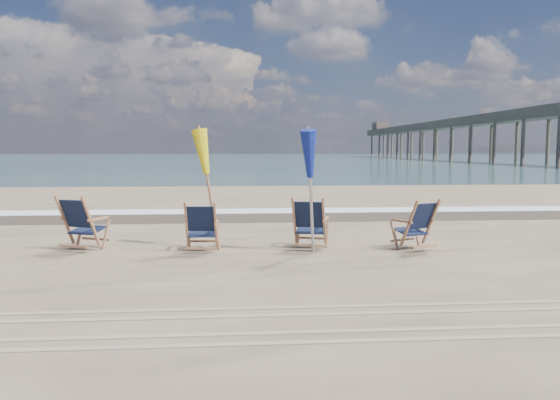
% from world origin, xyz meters
% --- Properties ---
extents(ocean, '(400.00, 400.00, 0.00)m').
position_xyz_m(ocean, '(0.00, 128.00, 0.00)').
color(ocean, '#3E6268').
rests_on(ocean, ground).
extents(surf_foam, '(200.00, 1.40, 0.01)m').
position_xyz_m(surf_foam, '(0.00, 8.30, 0.00)').
color(surf_foam, silver).
rests_on(surf_foam, ground).
extents(wet_sand_strip, '(200.00, 2.60, 0.00)m').
position_xyz_m(wet_sand_strip, '(0.00, 6.80, 0.00)').
color(wet_sand_strip, '#42362A').
rests_on(wet_sand_strip, ground).
extents(tire_tracks, '(80.00, 1.30, 0.01)m').
position_xyz_m(tire_tracks, '(0.00, -2.80, 0.01)').
color(tire_tracks, gray).
rests_on(tire_tracks, ground).
extents(beach_chair_0, '(0.94, 0.98, 1.07)m').
position_xyz_m(beach_chair_0, '(-3.56, 1.67, 0.53)').
color(beach_chair_0, '#111A34').
rests_on(beach_chair_0, ground).
extents(beach_chair_1, '(0.65, 0.72, 0.95)m').
position_xyz_m(beach_chair_1, '(-1.26, 1.46, 0.48)').
color(beach_chair_1, '#111A34').
rests_on(beach_chair_1, ground).
extents(beach_chair_2, '(0.84, 0.89, 1.02)m').
position_xyz_m(beach_chair_2, '(0.78, 1.51, 0.51)').
color(beach_chair_2, '#111A34').
rests_on(beach_chair_2, ground).
extents(beach_chair_3, '(0.88, 0.92, 0.99)m').
position_xyz_m(beach_chair_3, '(2.83, 1.44, 0.50)').
color(beach_chair_3, '#111A34').
rests_on(beach_chair_3, ground).
extents(umbrella_yellow, '(0.30, 0.30, 2.29)m').
position_xyz_m(umbrella_yellow, '(-1.36, 1.77, 1.76)').
color(umbrella_yellow, '#A76F4A').
rests_on(umbrella_yellow, ground).
extents(umbrella_blue, '(0.30, 0.30, 2.26)m').
position_xyz_m(umbrella_blue, '(0.49, 1.20, 1.73)').
color(umbrella_blue, '#A5A5AD').
rests_on(umbrella_blue, ground).
extents(fishing_pier, '(4.40, 140.00, 9.30)m').
position_xyz_m(fishing_pier, '(38.00, 74.00, 4.65)').
color(fishing_pier, brown).
rests_on(fishing_pier, ground).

